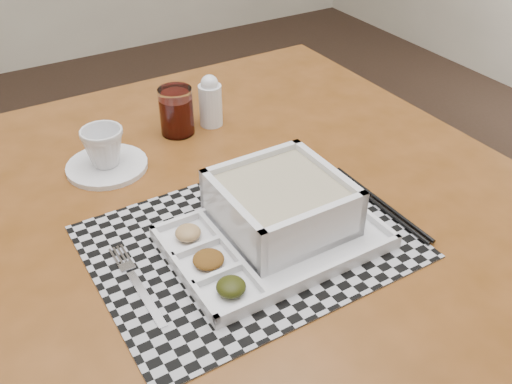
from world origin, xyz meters
TOP-DOWN VIEW (x-y plane):
  - floor at (0.00, 0.00)m, footprint 5.00×5.00m
  - dining_table at (0.06, -0.33)m, footprint 1.10×1.10m
  - placemat at (0.05, -0.43)m, footprint 0.47×0.37m
  - serving_tray at (0.10, -0.44)m, footprint 0.32×0.23m
  - fork at (-0.14, -0.43)m, footprint 0.02×0.19m
  - spoon at (0.25, -0.40)m, footprint 0.04×0.18m
  - chopsticks at (0.29, -0.47)m, footprint 0.02×0.24m
  - saucer at (-0.07, -0.12)m, footprint 0.15×0.15m
  - cup at (-0.07, -0.12)m, footprint 0.08×0.08m
  - juice_glass at (0.10, -0.06)m, footprint 0.07×0.07m
  - creamer_bottle at (0.17, -0.06)m, footprint 0.05×0.05m

SIDE VIEW (x-z plane):
  - floor at x=0.00m, z-range 0.00..0.00m
  - dining_table at x=0.06m, z-range 0.32..1.14m
  - placemat at x=0.05m, z-range 0.82..0.82m
  - fork at x=-0.14m, z-range 0.82..0.82m
  - saucer at x=-0.07m, z-range 0.82..0.83m
  - spoon at x=0.25m, z-range 0.82..0.83m
  - chopsticks at x=0.29m, z-range 0.82..0.83m
  - serving_tray at x=0.10m, z-range 0.81..0.90m
  - juice_glass at x=0.10m, z-range 0.81..0.91m
  - cup at x=-0.07m, z-range 0.83..0.90m
  - creamer_bottle at x=0.17m, z-range 0.81..0.93m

